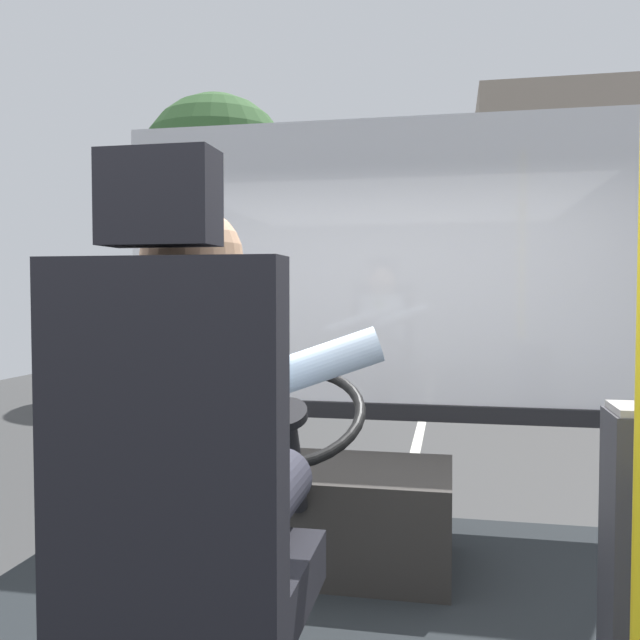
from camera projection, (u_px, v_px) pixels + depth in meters
ground at (424, 414)px, 10.45m from camera, size 18.00×44.00×0.06m
driver_seat at (184, 535)px, 1.40m from camera, size 0.48×0.48×1.37m
bus_driver at (203, 432)px, 1.50m from camera, size 0.78×0.61×0.77m
steering_console at (313, 510)px, 2.71m from camera, size 1.10×1.00×0.83m
windshield_panel at (368, 303)px, 3.33m from camera, size 2.50×0.08×1.48m
street_tree at (217, 173)px, 13.08m from camera, size 2.92×2.92×5.69m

